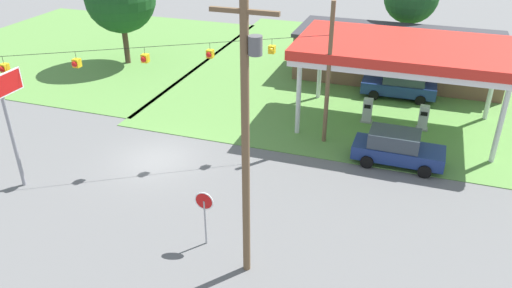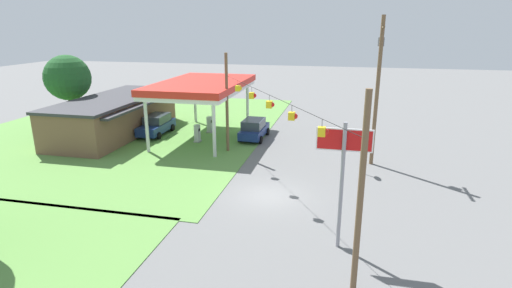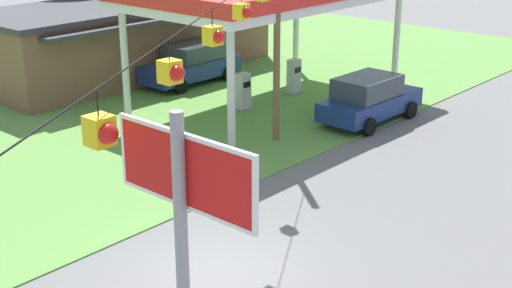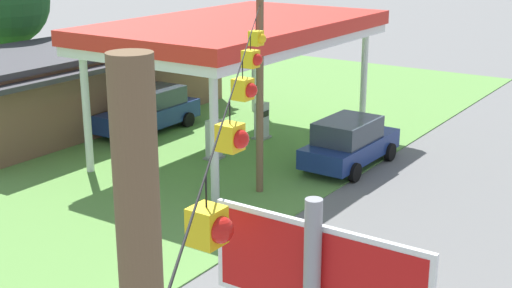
% 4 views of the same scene
% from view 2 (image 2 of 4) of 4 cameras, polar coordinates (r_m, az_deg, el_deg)
% --- Properties ---
extents(ground_plane, '(160.00, 160.00, 0.00)m').
position_cam_2_polar(ground_plane, '(24.58, 1.77, -7.41)').
color(ground_plane, slate).
extents(grass_verge_station_corner, '(36.00, 28.00, 0.04)m').
position_cam_2_polar(grass_verge_station_corner, '(42.73, -17.34, 2.38)').
color(grass_verge_station_corner, '#5B8E42').
rests_on(grass_verge_station_corner, ground).
extents(gas_station_canopy, '(12.07, 7.09, 5.18)m').
position_cam_2_polar(gas_station_canopy, '(36.41, -7.72, 8.12)').
color(gas_station_canopy, silver).
rests_on(gas_station_canopy, ground).
extents(gas_station_store, '(14.85, 6.49, 3.50)m').
position_cam_2_polar(gas_station_store, '(40.09, -19.43, 3.85)').
color(gas_station_store, brown).
rests_on(gas_station_store, ground).
extents(fuel_pump_near, '(0.71, 0.56, 1.57)m').
position_cam_2_polar(fuel_pump_near, '(35.71, -8.38, 1.44)').
color(fuel_pump_near, gray).
rests_on(fuel_pump_near, ground).
extents(fuel_pump_far, '(0.71, 0.56, 1.57)m').
position_cam_2_polar(fuel_pump_far, '(38.70, -6.64, 2.70)').
color(fuel_pump_far, gray).
rests_on(fuel_pump_far, ground).
extents(car_at_pumps_front, '(4.69, 2.18, 1.85)m').
position_cam_2_polar(car_at_pumps_front, '(36.28, -0.29, 2.19)').
color(car_at_pumps_front, navy).
rests_on(car_at_pumps_front, ground).
extents(car_at_pumps_rear, '(4.96, 2.16, 1.87)m').
position_cam_2_polar(car_at_pumps_rear, '(38.93, -14.01, 2.71)').
color(car_at_pumps_rear, navy).
rests_on(car_at_pumps_rear, ground).
extents(stop_sign_roadside, '(0.80, 0.08, 2.50)m').
position_cam_2_polar(stop_sign_roadside, '(28.65, 14.81, -0.55)').
color(stop_sign_roadside, '#99999E').
rests_on(stop_sign_roadside, ground).
extents(stop_sign_overhead, '(0.22, 2.47, 6.02)m').
position_cam_2_polar(stop_sign_overhead, '(18.08, 12.35, -2.07)').
color(stop_sign_overhead, gray).
rests_on(stop_sign_overhead, ground).
extents(utility_pole_main, '(2.20, 0.44, 10.68)m').
position_cam_2_polar(utility_pole_main, '(29.91, 16.99, 8.13)').
color(utility_pole_main, brown).
rests_on(utility_pole_main, ground).
extents(signal_span_gantry, '(16.41, 10.24, 7.97)m').
position_cam_2_polar(signal_span_gantry, '(23.13, 1.90, 2.66)').
color(signal_span_gantry, brown).
rests_on(signal_span_gantry, ground).
extents(tree_behind_station, '(4.30, 4.30, 7.33)m').
position_cam_2_polar(tree_behind_station, '(42.53, -25.32, 8.53)').
color(tree_behind_station, '#4C3828').
rests_on(tree_behind_station, ground).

